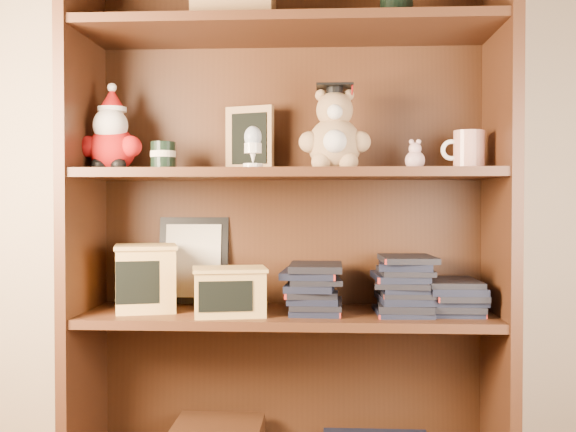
% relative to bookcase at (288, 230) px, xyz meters
% --- Properties ---
extents(bookcase, '(1.20, 0.35, 1.60)m').
position_rel_bookcase_xyz_m(bookcase, '(0.00, 0.00, 0.00)').
color(bookcase, '#442413').
rests_on(bookcase, ground).
extents(shelf_lower, '(1.14, 0.33, 0.02)m').
position_rel_bookcase_xyz_m(shelf_lower, '(0.00, -0.05, -0.24)').
color(shelf_lower, '#442413').
rests_on(shelf_lower, ground).
extents(shelf_upper, '(1.14, 0.33, 0.02)m').
position_rel_bookcase_xyz_m(shelf_upper, '(0.00, -0.05, 0.16)').
color(shelf_upper, '#442413').
rests_on(shelf_upper, ground).
extents(santa_plush, '(0.18, 0.13, 0.26)m').
position_rel_bookcase_xyz_m(santa_plush, '(-0.50, -0.06, 0.26)').
color(santa_plush, '#A50F0F').
rests_on(santa_plush, shelf_upper).
extents(teachers_tin, '(0.07, 0.07, 0.08)m').
position_rel_bookcase_xyz_m(teachers_tin, '(-0.35, -0.05, 0.21)').
color(teachers_tin, black).
rests_on(teachers_tin, shelf_upper).
extents(chalkboard_plaque, '(0.15, 0.11, 0.19)m').
position_rel_bookcase_xyz_m(chalkboard_plaque, '(-0.12, 0.06, 0.26)').
color(chalkboard_plaque, '#9E7547').
rests_on(chalkboard_plaque, shelf_upper).
extents(egg_cup, '(0.05, 0.05, 0.11)m').
position_rel_bookcase_xyz_m(egg_cup, '(-0.09, -0.13, 0.23)').
color(egg_cup, white).
rests_on(egg_cup, shelf_upper).
extents(grad_teddy_bear, '(0.20, 0.17, 0.24)m').
position_rel_bookcase_xyz_m(grad_teddy_bear, '(0.13, -0.06, 0.26)').
color(grad_teddy_bear, tan).
rests_on(grad_teddy_bear, shelf_upper).
extents(pink_figurine, '(0.05, 0.05, 0.09)m').
position_rel_bookcase_xyz_m(pink_figurine, '(0.35, -0.05, 0.20)').
color(pink_figurine, '#D3A5A3').
rests_on(pink_figurine, shelf_upper).
extents(teacher_mug, '(0.12, 0.08, 0.11)m').
position_rel_bookcase_xyz_m(teacher_mug, '(0.50, -0.05, 0.22)').
color(teacher_mug, silver).
rests_on(teacher_mug, shelf_upper).
extents(certificate_frame, '(0.21, 0.05, 0.26)m').
position_rel_bookcase_xyz_m(certificate_frame, '(-0.29, 0.09, -0.10)').
color(certificate_frame, black).
rests_on(certificate_frame, shelf_lower).
extents(treats_box, '(0.21, 0.21, 0.19)m').
position_rel_bookcase_xyz_m(treats_box, '(-0.40, -0.05, -0.13)').
color(treats_box, tan).
rests_on(treats_box, shelf_lower).
extents(pencils_box, '(0.22, 0.18, 0.13)m').
position_rel_bookcase_xyz_m(pencils_box, '(-0.15, -0.12, -0.16)').
color(pencils_box, tan).
rests_on(pencils_box, shelf_lower).
extents(book_stack_left, '(0.14, 0.20, 0.13)m').
position_rel_bookcase_xyz_m(book_stack_left, '(0.07, -0.05, -0.16)').
color(book_stack_left, black).
rests_on(book_stack_left, shelf_lower).
extents(book_stack_mid, '(0.14, 0.20, 0.16)m').
position_rel_bookcase_xyz_m(book_stack_mid, '(0.33, -0.05, -0.15)').
color(book_stack_mid, black).
rests_on(book_stack_mid, shelf_lower).
extents(book_stack_right, '(0.14, 0.20, 0.10)m').
position_rel_bookcase_xyz_m(book_stack_right, '(0.46, -0.05, -0.18)').
color(book_stack_right, black).
rests_on(book_stack_right, shelf_lower).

